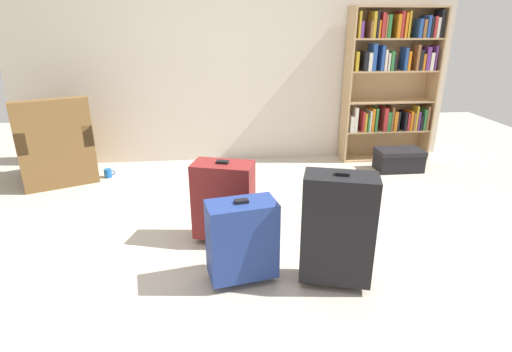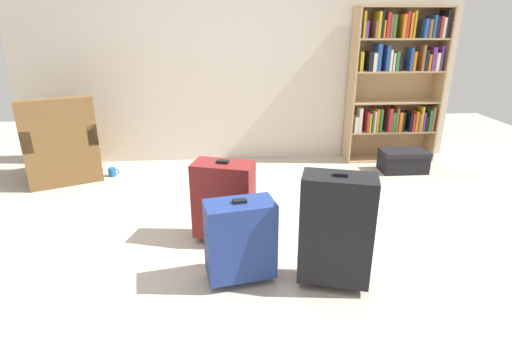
% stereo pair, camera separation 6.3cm
% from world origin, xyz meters
% --- Properties ---
extents(ground_plane, '(8.98, 8.98, 0.00)m').
position_xyz_m(ground_plane, '(0.00, 0.00, 0.00)').
color(ground_plane, '#B2A899').
extents(back_wall, '(5.13, 0.10, 2.60)m').
position_xyz_m(back_wall, '(0.00, 2.24, 1.30)').
color(back_wall, beige).
rests_on(back_wall, ground).
extents(bookshelf, '(1.06, 0.29, 1.76)m').
position_xyz_m(bookshelf, '(1.80, 2.04, 0.96)').
color(bookshelf, tan).
rests_on(bookshelf, ground).
extents(armchair, '(0.92, 0.92, 0.90)m').
position_xyz_m(armchair, '(-1.95, 1.70, 0.32)').
color(armchair, brown).
rests_on(armchair, ground).
extents(mug, '(0.12, 0.08, 0.10)m').
position_xyz_m(mug, '(-1.45, 1.69, 0.05)').
color(mug, '#1959A5').
rests_on(mug, ground).
extents(storage_box, '(0.51, 0.30, 0.25)m').
position_xyz_m(storage_box, '(1.80, 1.58, 0.13)').
color(storage_box, black).
rests_on(storage_box, ground).
extents(suitcase_black, '(0.49, 0.35, 0.77)m').
position_xyz_m(suitcase_black, '(0.46, -0.43, 0.40)').
color(suitcase_black, black).
rests_on(suitcase_black, ground).
extents(suitcase_dark_red, '(0.49, 0.36, 0.65)m').
position_xyz_m(suitcase_dark_red, '(-0.23, 0.20, 0.34)').
color(suitcase_dark_red, maroon).
rests_on(suitcase_dark_red, ground).
extents(suitcase_navy_blue, '(0.47, 0.31, 0.58)m').
position_xyz_m(suitcase_navy_blue, '(-0.13, -0.34, 0.30)').
color(suitcase_navy_blue, navy).
rests_on(suitcase_navy_blue, ground).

